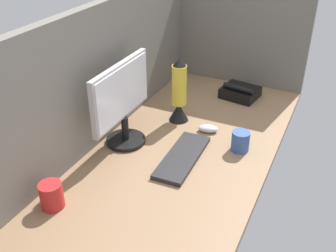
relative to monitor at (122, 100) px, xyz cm
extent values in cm
cube|color=#8C6B4C|center=(1.61, -25.12, -22.63)|extent=(180.00, 80.00, 3.00)
cube|color=slate|center=(1.61, 12.38, 9.24)|extent=(180.00, 5.00, 60.73)
cube|color=slate|center=(89.11, -25.12, 9.24)|extent=(5.00, 80.00, 60.73)
cylinder|color=black|center=(0.00, -0.62, -20.23)|extent=(18.00, 18.00, 1.80)
cylinder|color=black|center=(0.00, -0.62, -13.83)|extent=(3.20, 3.20, 11.00)
cube|color=#B7B7B7|center=(0.00, 0.38, 4.26)|extent=(42.71, 2.40, 25.19)
cube|color=silver|center=(0.00, -1.02, 4.26)|extent=(40.31, 0.60, 22.79)
cube|color=#262628|center=(-1.41, -29.59, -20.13)|extent=(37.37, 14.10, 2.00)
ellipsoid|color=silver|center=(24.70, -31.67, -19.43)|extent=(8.05, 10.78, 3.40)
cylinder|color=red|center=(-48.99, 1.18, -16.10)|extent=(8.45, 8.45, 10.05)
cylinder|color=#38569E|center=(15.87, -49.87, -16.56)|extent=(7.97, 7.97, 9.14)
torus|color=#38569E|center=(20.65, -49.87, -16.10)|extent=(5.02, 1.00, 5.02)
cone|color=black|center=(29.30, -14.18, -16.59)|extent=(9.99, 9.99, 9.08)
cylinder|color=gold|center=(29.30, -14.18, -2.06)|extent=(7.27, 7.27, 19.98)
cone|color=black|center=(29.30, -14.18, 9.75)|extent=(6.54, 6.54, 3.63)
cube|color=black|center=(67.95, -34.77, -18.33)|extent=(19.75, 21.41, 5.60)
cylinder|color=black|center=(63.27, -34.77, -13.93)|extent=(5.82, 17.39, 3.20)
camera|label=1|loc=(-130.29, -83.31, 76.99)|focal=42.18mm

